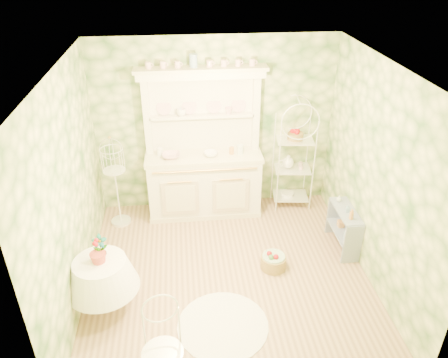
{
  "coord_description": "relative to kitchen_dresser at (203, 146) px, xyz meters",
  "views": [
    {
      "loc": [
        -0.51,
        -4.35,
        3.9
      ],
      "look_at": [
        0.0,
        0.5,
        1.15
      ],
      "focal_mm": 35.0,
      "sensor_mm": 36.0,
      "label": 1
    }
  ],
  "objects": [
    {
      "name": "wall_left",
      "position": [
        -1.6,
        -1.52,
        0.21
      ],
      "size": [
        3.6,
        3.6,
        0.0
      ],
      "primitive_type": "plane",
      "color": "beige",
      "rests_on": "floor"
    },
    {
      "name": "floor",
      "position": [
        0.2,
        -1.52,
        -1.15
      ],
      "size": [
        3.6,
        3.6,
        0.0
      ],
      "primitive_type": "plane",
      "color": "tan",
      "rests_on": "ground"
    },
    {
      "name": "bottle_glass",
      "position": [
        1.84,
        -0.88,
        -0.5
      ],
      "size": [
        0.09,
        0.09,
        0.09
      ],
      "primitive_type": "imported",
      "rotation": [
        0.0,
        0.0,
        -0.37
      ],
      "color": "silver",
      "rests_on": "side_shelf"
    },
    {
      "name": "floor_basket",
      "position": [
        0.81,
        -1.46,
        -1.03
      ],
      "size": [
        0.44,
        0.44,
        0.22
      ],
      "primitive_type": "cylinder",
      "rotation": [
        0.0,
        0.0,
        0.33
      ],
      "color": "#9D7F42",
      "rests_on": "floor"
    },
    {
      "name": "lace_rug",
      "position": [
        0.04,
        -2.38,
        -1.14
      ],
      "size": [
        1.3,
        1.3,
        0.01
      ],
      "primitive_type": "cylinder",
      "rotation": [
        0.0,
        0.0,
        -0.28
      ],
      "color": "white",
      "rests_on": "floor"
    },
    {
      "name": "kitchen_dresser",
      "position": [
        0.0,
        0.0,
        0.0
      ],
      "size": [
        1.87,
        0.61,
        2.29
      ],
      "primitive_type": "cube",
      "color": "white",
      "rests_on": "floor"
    },
    {
      "name": "bakers_rack",
      "position": [
        1.41,
        0.08,
        -0.2
      ],
      "size": [
        0.64,
        0.49,
        1.9
      ],
      "primitive_type": "cube",
      "rotation": [
        0.0,
        0.0,
        -0.12
      ],
      "color": "white",
      "rests_on": "floor"
    },
    {
      "name": "ceiling",
      "position": [
        0.2,
        -1.52,
        1.56
      ],
      "size": [
        3.6,
        3.6,
        0.0
      ],
      "primitive_type": "plane",
      "color": "white",
      "rests_on": "floor"
    },
    {
      "name": "round_table",
      "position": [
        -1.3,
        -1.97,
        -0.84
      ],
      "size": [
        0.57,
        0.57,
        0.61
      ],
      "primitive_type": "cylinder",
      "rotation": [
        0.0,
        0.0,
        -0.02
      ],
      "color": "white",
      "rests_on": "floor"
    },
    {
      "name": "cup_left",
      "position": [
        -0.3,
        0.16,
        0.47
      ],
      "size": [
        0.17,
        0.17,
        0.11
      ],
      "primitive_type": "imported",
      "rotation": [
        0.0,
        0.0,
        0.27
      ],
      "color": "white",
      "rests_on": "kitchen_dresser"
    },
    {
      "name": "potted_geranium",
      "position": [
        -1.27,
        -1.93,
        -0.3
      ],
      "size": [
        0.19,
        0.15,
        0.31
      ],
      "primitive_type": "imported",
      "rotation": [
        0.0,
        0.0,
        0.23
      ],
      "color": "#3F7238",
      "rests_on": "round_table"
    },
    {
      "name": "bottle_amber",
      "position": [
        1.85,
        -1.32,
        -0.46
      ],
      "size": [
        0.07,
        0.07,
        0.15
      ],
      "primitive_type": "imported",
      "rotation": [
        0.0,
        0.0,
        0.28
      ],
      "color": "#BD813E",
      "rests_on": "side_shelf"
    },
    {
      "name": "wall_right",
      "position": [
        2.0,
        -1.52,
        0.21
      ],
      "size": [
        3.6,
        3.6,
        0.0
      ],
      "primitive_type": "plane",
      "color": "beige",
      "rests_on": "floor"
    },
    {
      "name": "side_shelf",
      "position": [
        1.87,
        -1.11,
        -0.84
      ],
      "size": [
        0.27,
        0.71,
        0.61
      ],
      "primitive_type": "cube",
      "rotation": [
        0.0,
        0.0,
        -0.0
      ],
      "color": "#828FA8",
      "rests_on": "floor"
    },
    {
      "name": "cafe_chair",
      "position": [
        -0.6,
        -3.05,
        -0.69
      ],
      "size": [
        0.48,
        0.48,
        0.92
      ],
      "primitive_type": "cube",
      "rotation": [
        0.0,
        0.0,
        0.16
      ],
      "color": "white",
      "rests_on": "floor"
    },
    {
      "name": "bottle_blue",
      "position": [
        1.86,
        -1.15,
        -0.49
      ],
      "size": [
        0.06,
        0.06,
        0.12
      ],
      "primitive_type": "imported",
      "rotation": [
        0.0,
        0.0,
        -0.14
      ],
      "color": "#7C9DBB",
      "rests_on": "side_shelf"
    },
    {
      "name": "wall_front",
      "position": [
        0.2,
        -3.32,
        0.21
      ],
      "size": [
        3.6,
        3.6,
        0.0
      ],
      "primitive_type": "plane",
      "color": "beige",
      "rests_on": "floor"
    },
    {
      "name": "bowl_white",
      "position": [
        0.1,
        -0.05,
        -0.13
      ],
      "size": [
        0.26,
        0.26,
        0.07
      ],
      "primitive_type": "imported",
      "rotation": [
        0.0,
        0.0,
        0.23
      ],
      "color": "white",
      "rests_on": "kitchen_dresser"
    },
    {
      "name": "wall_back",
      "position": [
        0.2,
        0.28,
        0.21
      ],
      "size": [
        3.6,
        3.6,
        0.0
      ],
      "primitive_type": "plane",
      "color": "beige",
      "rests_on": "floor"
    },
    {
      "name": "bowl_floral",
      "position": [
        -0.48,
        -0.05,
        -0.13
      ],
      "size": [
        0.27,
        0.27,
        0.07
      ],
      "primitive_type": "imported",
      "rotation": [
        0.0,
        0.0,
        -0.0
      ],
      "color": "white",
      "rests_on": "kitchen_dresser"
    },
    {
      "name": "birdcage_stand",
      "position": [
        -1.31,
        -0.18,
        -0.43
      ],
      "size": [
        0.38,
        0.38,
        1.42
      ],
      "primitive_type": "cube",
      "rotation": [
        0.0,
        0.0,
        -0.12
      ],
      "color": "white",
      "rests_on": "floor"
    },
    {
      "name": "cup_right",
      "position": [
        0.39,
        0.16,
        0.47
      ],
      "size": [
        0.12,
        0.12,
        0.1
      ],
      "primitive_type": "imported",
      "rotation": [
        0.0,
        0.0,
        -0.15
      ],
      "color": "white",
      "rests_on": "kitchen_dresser"
    }
  ]
}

